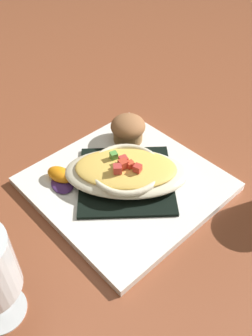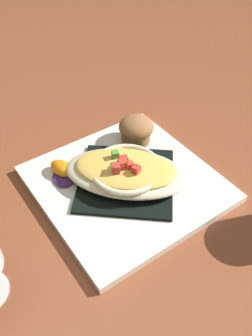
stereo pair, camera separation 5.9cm
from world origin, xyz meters
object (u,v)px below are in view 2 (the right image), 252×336
object	(u,v)px
square_plate	(126,184)
gratin_dish	(126,171)
muffin	(136,129)
orange_garnish	(63,171)

from	to	relation	value
square_plate	gratin_dish	world-z (taller)	gratin_dish
square_plate	muffin	size ratio (longest dim) A/B	4.36
square_plate	orange_garnish	size ratio (longest dim) A/B	4.22
muffin	gratin_dish	bearing A→B (deg)	-53.39
muffin	orange_garnish	xyz separation A→B (m)	(-0.02, -0.16, -0.02)
square_plate	orange_garnish	xyz separation A→B (m)	(-0.09, -0.07, 0.02)
orange_garnish	muffin	bearing A→B (deg)	82.78
square_plate	gratin_dish	bearing A→B (deg)	-90.09
gratin_dish	muffin	size ratio (longest dim) A/B	3.59
square_plate	muffin	distance (m)	0.12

